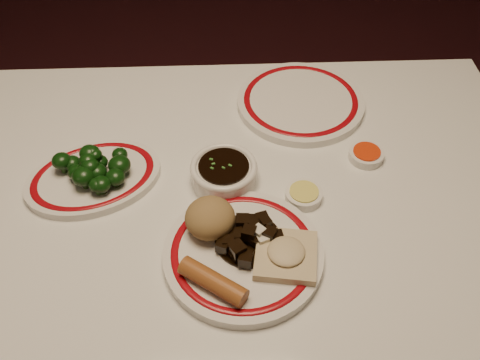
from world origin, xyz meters
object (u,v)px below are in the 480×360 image
(fried_wonton, at_px, (286,254))
(soy_bowl, at_px, (224,174))
(main_plate, at_px, (243,254))
(broccoli_pile, at_px, (93,167))
(stirfry_heap, at_px, (249,238))
(broccoli_plate, at_px, (94,177))
(spring_roll, at_px, (213,281))
(dining_table, at_px, (207,256))
(rice_mound, at_px, (210,218))

(fried_wonton, bearing_deg, soy_bowl, 116.74)
(main_plate, height_order, broccoli_pile, broccoli_pile)
(stirfry_heap, height_order, soy_bowl, stirfry_heap)
(stirfry_heap, bearing_deg, main_plate, -119.49)
(broccoli_plate, bearing_deg, spring_roll, -48.43)
(broccoli_pile, bearing_deg, dining_table, -28.00)
(main_plate, distance_m, rice_mound, 0.08)
(dining_table, xyz_separation_m, broccoli_pile, (-0.19, 0.10, 0.13))
(rice_mound, bearing_deg, main_plate, -41.78)
(dining_table, distance_m, spring_roll, 0.18)
(spring_roll, bearing_deg, soy_bowl, 30.41)
(main_plate, bearing_deg, broccoli_pile, 145.64)
(rice_mound, bearing_deg, spring_roll, -88.17)
(rice_mound, distance_m, broccoli_plate, 0.25)
(broccoli_plate, bearing_deg, dining_table, -28.11)
(spring_roll, distance_m, broccoli_plate, 0.32)
(spring_roll, distance_m, fried_wonton, 0.12)
(main_plate, bearing_deg, fried_wonton, -14.11)
(stirfry_heap, bearing_deg, broccoli_pile, 149.16)
(spring_roll, bearing_deg, fried_wonton, -31.92)
(broccoli_plate, relative_size, broccoli_pile, 2.08)
(main_plate, xyz_separation_m, broccoli_plate, (-0.26, 0.17, -0.00))
(rice_mound, height_order, soy_bowl, rice_mound)
(dining_table, xyz_separation_m, main_plate, (0.06, -0.07, 0.10))
(soy_bowl, bearing_deg, main_plate, -80.82)
(spring_roll, distance_m, stirfry_heap, 0.10)
(main_plate, distance_m, fried_wonton, 0.07)
(spring_roll, bearing_deg, broccoli_plate, 77.04)
(fried_wonton, bearing_deg, broccoli_pile, 149.20)
(rice_mound, bearing_deg, dining_table, 111.98)
(stirfry_heap, bearing_deg, fried_wonton, -30.61)
(dining_table, distance_m, main_plate, 0.14)
(dining_table, height_order, fried_wonton, fried_wonton)
(dining_table, bearing_deg, broccoli_pile, 152.00)
(broccoli_plate, distance_m, soy_bowl, 0.23)
(broccoli_plate, bearing_deg, rice_mound, -32.28)
(main_plate, relative_size, spring_roll, 2.97)
(spring_roll, bearing_deg, stirfry_heap, 0.11)
(main_plate, bearing_deg, rice_mound, 138.22)
(rice_mound, distance_m, broccoli_pile, 0.24)
(stirfry_heap, relative_size, soy_bowl, 0.96)
(dining_table, distance_m, soy_bowl, 0.15)
(fried_wonton, bearing_deg, main_plate, 165.89)
(rice_mound, bearing_deg, broccoli_plate, 147.72)
(stirfry_heap, bearing_deg, dining_table, 142.16)
(spring_roll, bearing_deg, broccoli_pile, 76.70)
(rice_mound, bearing_deg, soy_bowl, 78.88)
(main_plate, xyz_separation_m, spring_roll, (-0.05, -0.06, 0.02))
(fried_wonton, relative_size, broccoli_plate, 0.37)
(main_plate, distance_m, spring_roll, 0.08)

